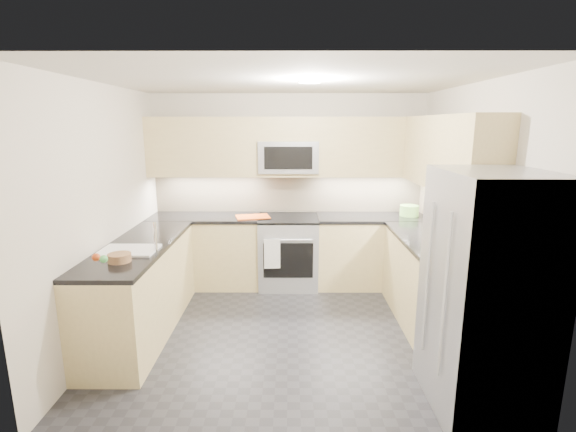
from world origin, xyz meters
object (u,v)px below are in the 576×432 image
object	(u,v)px
gas_range	(288,252)
cutting_board	(253,217)
refrigerator	(486,294)
fruit_basket	(119,258)
microwave	(288,157)
utensil_bowl	(409,211)

from	to	relation	value
gas_range	cutting_board	bearing A→B (deg)	-173.48
refrigerator	fruit_basket	bearing A→B (deg)	168.38
microwave	refrigerator	xyz separation A→B (m)	(1.45, -2.55, -0.80)
cutting_board	fruit_basket	distance (m)	2.04
cutting_board	utensil_bowl	bearing A→B (deg)	2.77
gas_range	microwave	size ratio (longest dim) A/B	1.20
cutting_board	fruit_basket	xyz separation A→B (m)	(-1.01, -1.77, 0.03)
gas_range	cutting_board	world-z (taller)	cutting_board
gas_range	microwave	bearing A→B (deg)	90.00
gas_range	fruit_basket	world-z (taller)	fruit_basket
gas_range	utensil_bowl	xyz separation A→B (m)	(1.58, 0.05, 0.55)
utensil_bowl	fruit_basket	bearing A→B (deg)	-148.39
refrigerator	utensil_bowl	distance (m)	2.48
utensil_bowl	cutting_board	size ratio (longest dim) A/B	0.58
microwave	fruit_basket	size ratio (longest dim) A/B	3.84
microwave	utensil_bowl	bearing A→B (deg)	-2.86
gas_range	utensil_bowl	size ratio (longest dim) A/B	3.76
utensil_bowl	cutting_board	bearing A→B (deg)	-177.23
gas_range	fruit_basket	distance (m)	2.40
gas_range	refrigerator	xyz separation A→B (m)	(1.45, -2.43, 0.45)
utensil_bowl	cutting_board	xyz separation A→B (m)	(-2.04, -0.10, -0.06)
refrigerator	utensil_bowl	world-z (taller)	refrigerator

